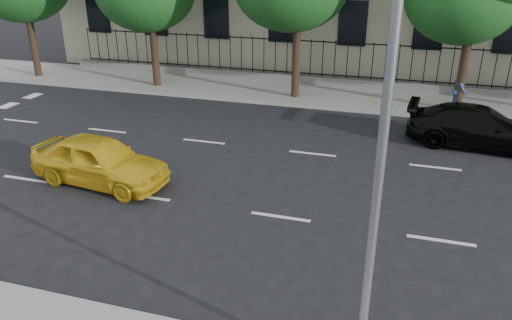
{
  "coord_description": "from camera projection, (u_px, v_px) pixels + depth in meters",
  "views": [
    {
      "loc": [
        2.65,
        -8.63,
        6.59
      ],
      "look_at": [
        -0.82,
        3.0,
        1.32
      ],
      "focal_mm": 35.0,
      "sensor_mm": 36.0,
      "label": 1
    }
  ],
  "objects": [
    {
      "name": "street_light",
      "position": [
        392.0,
        62.0,
        6.65
      ],
      "size": [
        0.25,
        3.32,
        8.05
      ],
      "color": "slate",
      "rests_on": "near_sidewalk"
    },
    {
      "name": "pedestrian_far",
      "position": [
        460.0,
        90.0,
        20.88
      ],
      "size": [
        0.7,
        0.86,
        1.65
      ],
      "primitive_type": "imported",
      "rotation": [
        0.0,
        0.0,
        1.48
      ],
      "color": "#325999",
      "rests_on": "far_sidewalk"
    },
    {
      "name": "black_sedan",
      "position": [
        479.0,
        127.0,
        17.45
      ],
      "size": [
        5.04,
        2.4,
        1.42
      ],
      "primitive_type": "imported",
      "rotation": [
        0.0,
        0.0,
        1.48
      ],
      "color": "black",
      "rests_on": "ground"
    },
    {
      "name": "iron_fence",
      "position": [
        346.0,
        76.0,
        24.45
      ],
      "size": [
        30.0,
        0.5,
        2.2
      ],
      "color": "slate",
      "rests_on": "far_sidewalk"
    },
    {
      "name": "ground",
      "position": [
        253.0,
        272.0,
        10.91
      ],
      "size": [
        120.0,
        120.0,
        0.0
      ],
      "primitive_type": "plane",
      "color": "black",
      "rests_on": "ground"
    },
    {
      "name": "lane_markings",
      "position": [
        299.0,
        181.0,
        15.08
      ],
      "size": [
        49.6,
        4.62,
        0.01
      ],
      "primitive_type": null,
      "color": "silver",
      "rests_on": "ground"
    },
    {
      "name": "far_sidewalk",
      "position": [
        341.0,
        97.0,
        23.19
      ],
      "size": [
        60.0,
        4.0,
        0.15
      ],
      "primitive_type": "cube",
      "color": "gray",
      "rests_on": "ground"
    },
    {
      "name": "yellow_taxi",
      "position": [
        99.0,
        161.0,
        14.72
      ],
      "size": [
        4.41,
        2.21,
        1.44
      ],
      "primitive_type": "imported",
      "rotation": [
        0.0,
        0.0,
        1.45
      ],
      "color": "yellow",
      "rests_on": "ground"
    }
  ]
}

